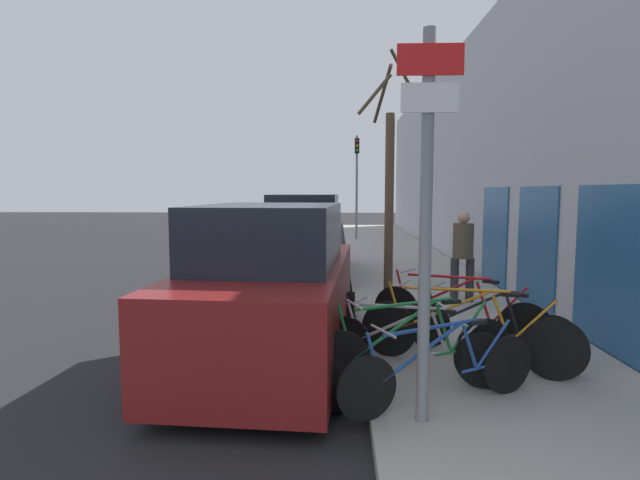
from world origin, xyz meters
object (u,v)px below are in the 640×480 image
Objects in this scene: parked_car_1 at (305,241)px; bicycle_4 at (486,328)px; signpost at (426,215)px; traffic_light at (357,173)px; bicycle_1 at (414,352)px; bicycle_2 at (411,345)px; bicycle_5 at (456,315)px; bicycle_3 at (466,333)px; bicycle_0 at (442,370)px; street_tree at (390,198)px; pedestrian_near at (463,250)px; parked_car_0 at (273,290)px.

bicycle_4 is at bearing -64.88° from parked_car_1.
traffic_light reaches higher than signpost.
bicycle_1 reaches higher than bicycle_2.
bicycle_1 is at bearing -173.11° from bicycle_5.
signpost is at bearing 178.51° from bicycle_4.
signpost is 1.64m from bicycle_1.
bicycle_0 is at bearing 178.41° from bicycle_3.
signpost is 17.52m from traffic_light.
parked_car_1 is 4.71m from street_tree.
bicycle_4 is (1.07, 1.10, -0.03)m from bicycle_1.
traffic_light is at bearing -17.71° from bicycle_1.
bicycle_3 is (0.72, 0.71, 0.00)m from bicycle_1.
bicycle_5 is at bearing -64.79° from street_tree.
signpost is 2.03× the size of pedestrian_near.
bicycle_5 is 0.47× the size of parked_car_1.
street_tree is at bearing 38.64° from bicycle_3.
parked_car_0 is (-1.64, 2.00, -1.09)m from signpost.
bicycle_2 is 1.96m from parked_car_0.
bicycle_0 reaches higher than bicycle_2.
street_tree is at bearing -18.51° from bicycle_1.
bicycle_1 is 3.55m from street_tree.
bicycle_2 is (-0.19, 0.79, -0.00)m from bicycle_0.
parked_car_1 is 2.63× the size of pedestrian_near.
bicycle_0 is 4.95m from pedestrian_near.
bicycle_4 is at bearing -0.18° from parked_car_0.
bicycle_3 is at bearing -9.97° from parked_car_0.
parked_car_1 reaches higher than bicycle_2.
parked_car_1 is at bearing -5.22° from bicycle_1.
bicycle_2 is 1.04× the size of bicycle_4.
bicycle_1 is (-0.21, 0.40, 0.05)m from bicycle_0.
bicycle_5 is 0.48× the size of street_tree.
parked_car_0 is at bearing 130.42° from bicycle_5.
bicycle_1 is 0.40m from bicycle_2.
bicycle_4 is (0.35, 0.39, -0.04)m from bicycle_3.
traffic_light reaches higher than parked_car_1.
bicycle_1 is 0.52× the size of street_tree.
street_tree is (1.69, -4.24, 1.16)m from parked_car_1.
pedestrian_near is 0.39× the size of street_tree.
bicycle_2 is 4.27m from pedestrian_near.
bicycle_0 is 0.85× the size of bicycle_3.
bicycle_0 is at bearing 179.82° from bicycle_4.
bicycle_5 is 0.45× the size of parked_car_0.
parked_car_1 is 1.01× the size of traffic_light.
bicycle_4 is 0.43× the size of traffic_light.
bicycle_1 is at bearing -159.02° from bicycle_2.
parked_car_0 reaches higher than bicycle_0.
bicycle_1 reaches higher than bicycle_4.
traffic_light reaches higher than bicycle_1.
bicycle_4 is 0.91× the size of bicycle_5.
bicycle_5 is (0.78, 1.18, 0.05)m from bicycle_2.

